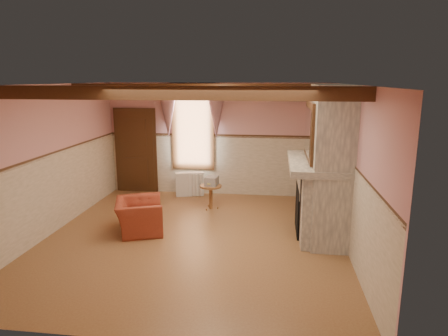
# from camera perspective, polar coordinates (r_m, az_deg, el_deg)

# --- Properties ---
(floor) EXTENTS (5.50, 6.00, 0.01)m
(floor) POSITION_cam_1_polar(r_m,az_deg,el_deg) (7.55, -4.36, -9.97)
(floor) COLOR brown
(floor) RESTS_ON ground
(ceiling) EXTENTS (5.50, 6.00, 0.01)m
(ceiling) POSITION_cam_1_polar(r_m,az_deg,el_deg) (6.97, -4.76, 11.80)
(ceiling) COLOR silver
(ceiling) RESTS_ON wall_back
(wall_back) EXTENTS (5.50, 0.02, 2.80)m
(wall_back) POSITION_cam_1_polar(r_m,az_deg,el_deg) (10.03, -1.04, 4.08)
(wall_back) COLOR #C98B8E
(wall_back) RESTS_ON floor
(wall_front) EXTENTS (5.50, 0.02, 2.80)m
(wall_front) POSITION_cam_1_polar(r_m,az_deg,el_deg) (4.35, -12.74, -7.87)
(wall_front) COLOR #C98B8E
(wall_front) RESTS_ON floor
(wall_left) EXTENTS (0.02, 6.00, 2.80)m
(wall_left) POSITION_cam_1_polar(r_m,az_deg,el_deg) (8.14, -23.86, 0.96)
(wall_left) COLOR #C98B8E
(wall_left) RESTS_ON floor
(wall_right) EXTENTS (0.02, 6.00, 2.80)m
(wall_right) POSITION_cam_1_polar(r_m,az_deg,el_deg) (7.10, 17.74, -0.15)
(wall_right) COLOR #C98B8E
(wall_right) RESTS_ON floor
(wainscot) EXTENTS (5.50, 6.00, 1.50)m
(wainscot) POSITION_cam_1_polar(r_m,az_deg,el_deg) (7.29, -4.46, -4.52)
(wainscot) COLOR beige
(wainscot) RESTS_ON floor
(chair_rail) EXTENTS (5.50, 6.00, 0.08)m
(chair_rail) POSITION_cam_1_polar(r_m,az_deg,el_deg) (7.10, -4.57, 1.26)
(chair_rail) COLOR black
(chair_rail) RESTS_ON wainscot
(firebox) EXTENTS (0.20, 0.95, 0.90)m
(firebox) POSITION_cam_1_polar(r_m,az_deg,el_deg) (7.83, 11.07, -5.81)
(firebox) COLOR black
(firebox) RESTS_ON floor
(armchair) EXTENTS (1.13, 1.20, 0.64)m
(armchair) POSITION_cam_1_polar(r_m,az_deg,el_deg) (7.90, -12.02, -6.70)
(armchair) COLOR maroon
(armchair) RESTS_ON floor
(side_table) EXTENTS (0.50, 0.50, 0.55)m
(side_table) POSITION_cam_1_polar(r_m,az_deg,el_deg) (9.07, -1.90, -4.16)
(side_table) COLOR brown
(side_table) RESTS_ON floor
(book_stack) EXTENTS (0.29, 0.35, 0.20)m
(book_stack) POSITION_cam_1_polar(r_m,az_deg,el_deg) (8.97, -1.78, -1.86)
(book_stack) COLOR #B7AD8C
(book_stack) RESTS_ON side_table
(radiator) EXTENTS (0.72, 0.36, 0.60)m
(radiator) POSITION_cam_1_polar(r_m,az_deg,el_deg) (10.08, -4.92, -2.31)
(radiator) COLOR silver
(radiator) RESTS_ON floor
(bowl) EXTENTS (0.38, 0.38, 0.09)m
(bowl) POSITION_cam_1_polar(r_m,az_deg,el_deg) (7.75, 13.12, 1.67)
(bowl) COLOR brown
(bowl) RESTS_ON mantel
(mantel_clock) EXTENTS (0.14, 0.24, 0.20)m
(mantel_clock) POSITION_cam_1_polar(r_m,az_deg,el_deg) (8.37, 12.72, 2.87)
(mantel_clock) COLOR black
(mantel_clock) RESTS_ON mantel
(oil_lamp) EXTENTS (0.11, 0.11, 0.28)m
(oil_lamp) POSITION_cam_1_polar(r_m,az_deg,el_deg) (8.19, 12.84, 2.94)
(oil_lamp) COLOR #C58037
(oil_lamp) RESTS_ON mantel
(candle_red) EXTENTS (0.06, 0.06, 0.16)m
(candle_red) POSITION_cam_1_polar(r_m,az_deg,el_deg) (6.81, 13.90, 0.43)
(candle_red) COLOR #B3161B
(candle_red) RESTS_ON mantel
(jar_yellow) EXTENTS (0.06, 0.06, 0.12)m
(jar_yellow) POSITION_cam_1_polar(r_m,az_deg,el_deg) (7.25, 13.51, 1.01)
(jar_yellow) COLOR yellow
(jar_yellow) RESTS_ON mantel
(fireplace) EXTENTS (0.85, 2.00, 2.80)m
(fireplace) POSITION_cam_1_polar(r_m,az_deg,el_deg) (7.63, 14.56, 0.92)
(fireplace) COLOR gray
(fireplace) RESTS_ON floor
(mantel) EXTENTS (1.05, 2.05, 0.12)m
(mantel) POSITION_cam_1_polar(r_m,az_deg,el_deg) (7.61, 13.20, 0.66)
(mantel) COLOR gray
(mantel) RESTS_ON fireplace
(overmantel_mirror) EXTENTS (0.06, 1.44, 1.04)m
(overmantel_mirror) POSITION_cam_1_polar(r_m,az_deg,el_deg) (7.50, 12.02, 5.27)
(overmantel_mirror) COLOR silver
(overmantel_mirror) RESTS_ON fireplace
(door) EXTENTS (1.10, 0.10, 2.10)m
(door) POSITION_cam_1_polar(r_m,az_deg,el_deg) (10.54, -12.45, 2.28)
(door) COLOR black
(door) RESTS_ON floor
(window) EXTENTS (1.06, 0.08, 2.02)m
(window) POSITION_cam_1_polar(r_m,az_deg,el_deg) (10.07, -4.46, 5.52)
(window) COLOR white
(window) RESTS_ON wall_back
(window_drapes) EXTENTS (1.30, 0.14, 1.40)m
(window_drapes) POSITION_cam_1_polar(r_m,az_deg,el_deg) (9.93, -4.63, 8.89)
(window_drapes) COLOR gray
(window_drapes) RESTS_ON wall_back
(ceiling_beam_front) EXTENTS (5.50, 0.18, 0.20)m
(ceiling_beam_front) POSITION_cam_1_polar(r_m,az_deg,el_deg) (5.80, -7.25, 10.59)
(ceiling_beam_front) COLOR black
(ceiling_beam_front) RESTS_ON ceiling
(ceiling_beam_back) EXTENTS (5.50, 0.18, 0.20)m
(ceiling_beam_back) POSITION_cam_1_polar(r_m,az_deg,el_deg) (8.14, -2.96, 11.25)
(ceiling_beam_back) COLOR black
(ceiling_beam_back) RESTS_ON ceiling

